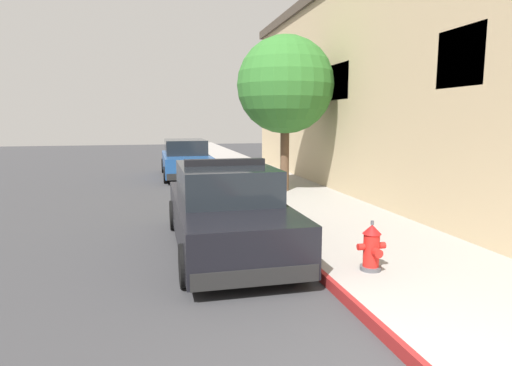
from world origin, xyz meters
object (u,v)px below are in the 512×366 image
police_cruiser (226,209)px  fire_hydrant (372,248)px  parked_car_silver_ahead (186,159)px  street_tree (285,85)px

police_cruiser → fire_hydrant: police_cruiser is taller
parked_car_silver_ahead → street_tree: street_tree is taller
street_tree → parked_car_silver_ahead: bearing=117.2°
police_cruiser → parked_car_silver_ahead: police_cruiser is taller
parked_car_silver_ahead → fire_hydrant: bearing=-81.9°
police_cruiser → parked_car_silver_ahead: size_ratio=1.00×
police_cruiser → fire_hydrant: size_ratio=6.37×
police_cruiser → parked_car_silver_ahead: bearing=89.8°
police_cruiser → fire_hydrant: (1.85, -2.11, -0.24)m
parked_car_silver_ahead → fire_hydrant: 12.76m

